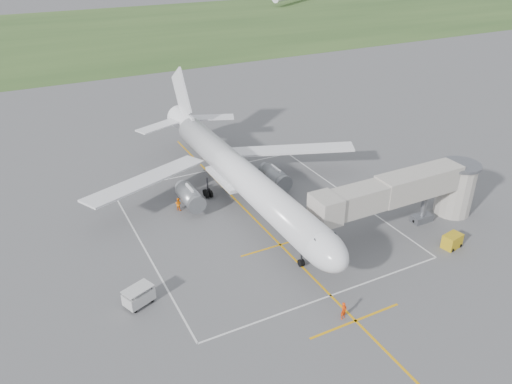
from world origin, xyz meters
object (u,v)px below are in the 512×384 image
airliner (239,174)px  ramp_worker_wing (178,204)px  gpu_unit (452,241)px  baggage_cart (139,296)px  ramp_worker_nose (344,311)px  jet_bridge (413,191)px

airliner → ramp_worker_wing: (-7.61, 2.13, -3.54)m
gpu_unit → baggage_cart: 34.68m
gpu_unit → baggage_cart: (-34.05, 6.61, 0.19)m
airliner → ramp_worker_nose: airliner is taller
airliner → gpu_unit: bearing=-49.7°
jet_bridge → baggage_cart: size_ratio=7.31×
jet_bridge → ramp_worker_wing: size_ratio=13.67×
gpu_unit → baggage_cart: bearing=159.3°
gpu_unit → ramp_worker_nose: 18.25m
jet_bridge → ramp_worker_wing: (-23.34, 16.38, -3.89)m
airliner → baggage_cart: size_ratio=14.61×
jet_bridge → ramp_worker_nose: jet_bridge is taller
ramp_worker_nose → ramp_worker_wing: size_ratio=1.05×
jet_bridge → gpu_unit: (1.27, -5.76, -3.94)m
jet_bridge → gpu_unit: jet_bridge is taller
baggage_cart → airliner: bearing=16.1°
baggage_cart → ramp_worker_nose: bearing=-55.0°
ramp_worker_nose → baggage_cart: bearing=131.2°
gpu_unit → ramp_worker_wing: ramp_worker_wing is taller
ramp_worker_nose → ramp_worker_wing: bearing=88.8°
airliner → ramp_worker_nose: size_ratio=26.06×
gpu_unit → ramp_worker_nose: (-17.82, -3.92, 0.09)m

